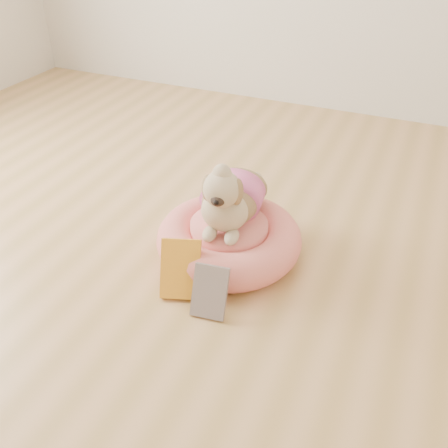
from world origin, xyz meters
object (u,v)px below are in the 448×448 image
at_px(dog, 230,186).
at_px(pet_bed, 229,239).
at_px(book_white, 210,292).
at_px(book_yellow, 181,269).

bearing_deg(dog, pet_bed, -83.83).
bearing_deg(book_white, dog, 94.39).
height_order(pet_bed, book_white, book_white).
height_order(pet_bed, dog, dog).
height_order(pet_bed, book_yellow, book_yellow).
xyz_separation_m(dog, book_yellow, (-0.07, -0.29, -0.20)).
bearing_deg(book_white, pet_bed, 94.18).
distance_m(dog, book_yellow, 0.36).
height_order(dog, book_white, dog).
distance_m(book_yellow, book_white, 0.15).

